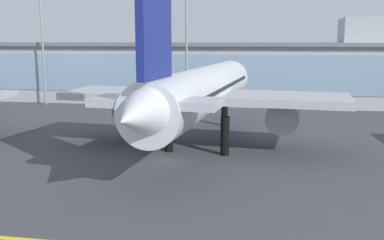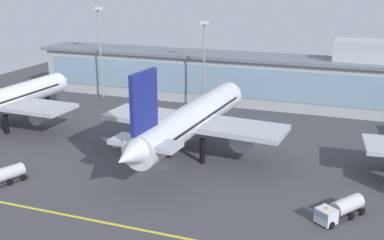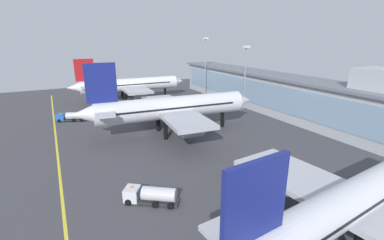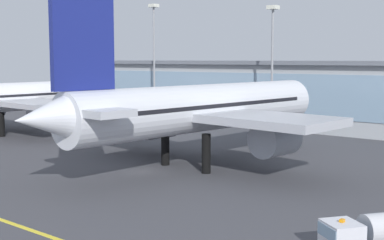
% 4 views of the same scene
% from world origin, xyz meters
% --- Properties ---
extents(ground_plane, '(180.00, 180.00, 0.00)m').
position_xyz_m(ground_plane, '(0.00, 0.00, 0.00)').
color(ground_plane, '#424247').
extents(terminal_building, '(118.72, 14.00, 18.84)m').
position_xyz_m(terminal_building, '(1.64, 50.51, 7.32)').
color(terminal_building, '#ADB2B7').
rests_on(terminal_building, ground).
extents(airliner_near_left, '(35.81, 49.90, 18.23)m').
position_xyz_m(airliner_near_left, '(-44.40, 8.75, 6.67)').
color(airliner_near_left, black).
rests_on(airliner_near_left, ground).
extents(airliner_near_right, '(37.92, 51.98, 20.43)m').
position_xyz_m(airliner_near_right, '(3.14, 7.70, 7.49)').
color(airliner_near_right, black).
rests_on(airliner_near_right, ground).
extents(baggage_tug_near, '(7.26, 8.76, 2.90)m').
position_xyz_m(baggage_tug_near, '(32.47, -9.12, 1.51)').
color(baggage_tug_near, black).
rests_on(baggage_tug_near, ground).
extents(apron_light_mast_west, '(1.80, 1.80, 23.63)m').
position_xyz_m(apron_light_mast_west, '(-4.71, 38.77, 15.46)').
color(apron_light_mast_west, gray).
rests_on(apron_light_mast_west, ground).
extents(apron_light_mast_centre, '(1.80, 1.80, 26.24)m').
position_xyz_m(apron_light_mast_centre, '(-37.36, 41.96, 16.90)').
color(apron_light_mast_centre, gray).
rests_on(apron_light_mast_centre, ground).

